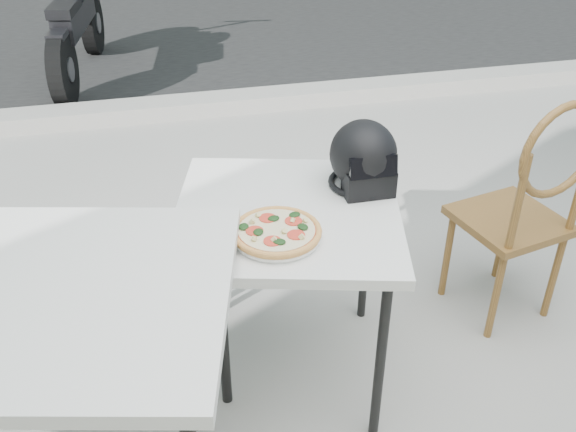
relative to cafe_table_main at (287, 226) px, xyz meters
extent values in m
plane|color=#9D9A94|center=(0.55, -0.26, -0.68)|extent=(80.00, 80.00, 0.00)
cube|color=#A09C95|center=(0.55, 2.74, -0.62)|extent=(30.00, 0.25, 0.12)
cube|color=silver|center=(0.00, 0.00, 0.05)|extent=(0.97, 0.97, 0.04)
cylinder|color=black|center=(-0.40, -0.23, -0.33)|extent=(0.04, 0.04, 0.71)
cylinder|color=black|center=(0.23, -0.40, -0.33)|extent=(0.04, 0.04, 0.71)
cylinder|color=black|center=(-0.23, 0.40, -0.33)|extent=(0.04, 0.04, 0.71)
cylinder|color=black|center=(0.40, 0.23, -0.33)|extent=(0.04, 0.04, 0.71)
cylinder|color=silver|center=(-0.07, -0.17, 0.07)|extent=(0.34, 0.34, 0.01)
torus|color=silver|center=(-0.07, -0.17, 0.08)|extent=(0.35, 0.35, 0.01)
cylinder|color=#DD9B50|center=(-0.07, -0.17, 0.09)|extent=(0.36, 0.36, 0.01)
torus|color=#DD9B50|center=(-0.07, -0.17, 0.10)|extent=(0.37, 0.37, 0.02)
cylinder|color=red|center=(-0.07, -0.17, 0.10)|extent=(0.32, 0.32, 0.00)
cylinder|color=beige|center=(-0.07, -0.17, 0.10)|extent=(0.31, 0.31, 0.00)
cylinder|color=red|center=(-0.01, -0.13, 0.11)|extent=(0.07, 0.07, 0.00)
cylinder|color=red|center=(-0.09, -0.10, 0.11)|extent=(0.07, 0.07, 0.00)
cylinder|color=red|center=(-0.15, -0.16, 0.11)|extent=(0.07, 0.07, 0.00)
cylinder|color=red|center=(-0.10, -0.23, 0.11)|extent=(0.07, 0.07, 0.00)
cylinder|color=red|center=(-0.02, -0.22, 0.11)|extent=(0.07, 0.07, 0.00)
ellipsoid|color=#153412|center=(-0.07, -0.11, 0.11)|extent=(0.05, 0.04, 0.01)
ellipsoid|color=#153412|center=(-0.14, -0.17, 0.11)|extent=(0.05, 0.05, 0.01)
ellipsoid|color=#153412|center=(0.01, -0.18, 0.11)|extent=(0.05, 0.05, 0.01)
ellipsoid|color=#153412|center=(-0.08, -0.24, 0.11)|extent=(0.05, 0.05, 0.01)
ellipsoid|color=#153412|center=(0.00, -0.10, 0.11)|extent=(0.05, 0.05, 0.01)
ellipsoid|color=#153412|center=(-0.18, -0.13, 0.11)|extent=(0.04, 0.05, 0.01)
cylinder|color=#D9CC84|center=(-0.06, -0.19, 0.11)|extent=(0.02, 0.03, 0.02)
cylinder|color=#D9CC84|center=(-0.15, -0.11, 0.11)|extent=(0.02, 0.02, 0.02)
cylinder|color=#D9CC84|center=(-0.01, -0.14, 0.11)|extent=(0.03, 0.03, 0.02)
cylinder|color=#D9CC84|center=(-0.12, -0.08, 0.11)|extent=(0.02, 0.03, 0.02)
cylinder|color=#D9CC84|center=(-0.01, -0.24, 0.11)|extent=(0.02, 0.02, 0.02)
cylinder|color=#D9CC84|center=(-0.16, -0.21, 0.11)|extent=(0.03, 0.03, 0.02)
cylinder|color=#D9CC84|center=(0.03, -0.15, 0.11)|extent=(0.02, 0.03, 0.02)
cylinder|color=#D9CC84|center=(-0.10, -0.23, 0.11)|extent=(0.02, 0.02, 0.02)
ellipsoid|color=black|center=(0.31, 0.11, 0.20)|extent=(0.25, 0.26, 0.26)
cube|color=black|center=(0.31, 0.03, 0.12)|extent=(0.18, 0.09, 0.10)
torus|color=black|center=(0.31, 0.11, 0.08)|extent=(0.25, 0.25, 0.02)
cube|color=black|center=(0.31, 0.00, 0.20)|extent=(0.17, 0.04, 0.08)
cube|color=brown|center=(1.01, 0.16, -0.22)|extent=(0.48, 0.48, 0.04)
cylinder|color=brown|center=(1.14, 0.36, -0.46)|extent=(0.04, 0.04, 0.45)
cylinder|color=brown|center=(0.82, 0.29, -0.46)|extent=(0.04, 0.04, 0.45)
cylinder|color=brown|center=(1.21, 0.04, -0.46)|extent=(0.04, 0.04, 0.45)
cylinder|color=brown|center=(0.89, -0.03, -0.46)|extent=(0.04, 0.04, 0.45)
cylinder|color=brown|center=(0.89, -0.04, -0.01)|extent=(0.04, 0.04, 0.43)
torus|color=brown|center=(1.05, -0.01, 0.18)|extent=(0.40, 0.12, 0.40)
cube|color=silver|center=(-0.70, -0.39, 0.12)|extent=(1.05, 1.05, 0.04)
cylinder|color=black|center=(-0.97, 0.05, -0.29)|extent=(0.05, 0.05, 0.78)
cylinder|color=black|center=(-0.27, -0.12, -0.29)|extent=(0.05, 0.05, 0.78)
cylinder|color=brown|center=(-1.18, 0.77, -0.48)|extent=(0.03, 0.03, 0.40)
cylinder|color=black|center=(-0.82, 4.44, -0.40)|extent=(0.19, 0.57, 0.56)
cylinder|color=slate|center=(-0.82, 4.44, -0.40)|extent=(0.16, 0.20, 0.19)
cylinder|color=black|center=(-1.01, 3.14, -0.40)|extent=(0.19, 0.57, 0.56)
cylinder|color=slate|center=(-1.01, 3.14, -0.40)|extent=(0.16, 0.20, 0.19)
cube|color=black|center=(-0.91, 3.79, -0.17)|extent=(0.31, 0.99, 0.21)
cube|color=black|center=(-0.96, 3.51, -0.03)|extent=(0.25, 0.49, 0.07)
cube|color=black|center=(-1.01, 3.16, -0.14)|extent=(0.16, 0.22, 0.05)
camera|label=1|loc=(-0.44, -1.86, 1.24)|focal=40.00mm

